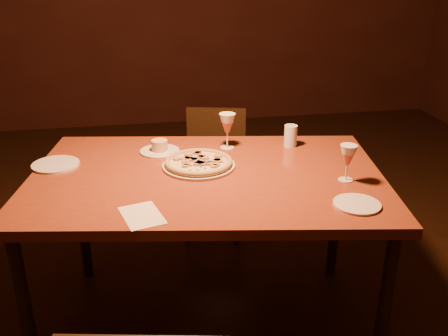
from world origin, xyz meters
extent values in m
plane|color=black|center=(0.00, 0.00, 0.00)|extent=(7.00, 7.00, 0.00)
cube|color=maroon|center=(-0.12, 0.10, 0.81)|extent=(1.70, 1.24, 0.04)
cylinder|color=black|center=(-0.90, -0.21, 0.39)|extent=(0.06, 0.06, 0.79)
cylinder|color=black|center=(-0.75, 0.64, 0.39)|extent=(0.06, 0.06, 0.79)
cylinder|color=black|center=(0.51, -0.45, 0.39)|extent=(0.06, 0.06, 0.79)
cylinder|color=black|center=(0.65, 0.41, 0.39)|extent=(0.06, 0.06, 0.79)
cube|color=black|center=(0.06, 1.02, 0.42)|extent=(0.48, 0.48, 0.04)
cube|color=black|center=(0.10, 1.20, 0.62)|extent=(0.39, 0.12, 0.37)
cylinder|color=black|center=(-0.14, 0.91, 0.20)|extent=(0.03, 0.03, 0.40)
cylinder|color=black|center=(-0.06, 1.21, 0.20)|extent=(0.03, 0.03, 0.40)
cylinder|color=black|center=(0.17, 0.83, 0.20)|extent=(0.03, 0.03, 0.40)
cylinder|color=black|center=(0.25, 1.14, 0.20)|extent=(0.03, 0.03, 0.40)
cylinder|color=silver|center=(-0.15, 0.18, 0.84)|extent=(0.33, 0.33, 0.01)
cylinder|color=#CDBA8D|center=(-0.15, 0.18, 0.85)|extent=(0.30, 0.30, 0.01)
torus|color=tan|center=(-0.15, 0.18, 0.86)|extent=(0.31, 0.31, 0.02)
cylinder|color=silver|center=(-0.31, 0.40, 0.84)|extent=(0.19, 0.19, 0.01)
cylinder|color=tan|center=(-0.31, 0.40, 0.87)|extent=(0.08, 0.08, 0.05)
cylinder|color=silver|center=(0.35, 0.37, 0.89)|extent=(0.07, 0.07, 0.11)
cylinder|color=silver|center=(-0.80, 0.31, 0.84)|extent=(0.21, 0.21, 0.01)
cylinder|color=silver|center=(0.41, -0.31, 0.84)|extent=(0.18, 0.18, 0.01)
cube|color=beige|center=(-0.42, -0.25, 0.83)|extent=(0.18, 0.23, 0.00)
camera|label=1|loc=(-0.40, -1.91, 1.72)|focal=40.00mm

